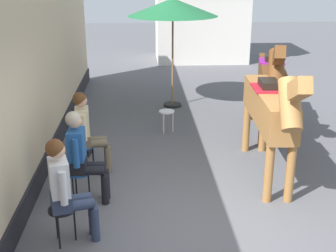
{
  "coord_description": "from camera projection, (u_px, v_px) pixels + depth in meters",
  "views": [
    {
      "loc": [
        -0.77,
        -5.06,
        3.27
      ],
      "look_at": [
        -0.4,
        1.2,
        1.05
      ],
      "focal_mm": 48.35,
      "sensor_mm": 36.0,
      "label": 1
    }
  ],
  "objects": [
    {
      "name": "seated_visitor_far",
      "position": [
        87.0,
        128.0,
        7.36
      ],
      "size": [
        0.61,
        0.49,
        1.39
      ],
      "color": "#194C99",
      "rests_on": "ground_plane"
    },
    {
      "name": "cafe_parasol",
      "position": [
        173.0,
        8.0,
        10.41
      ],
      "size": [
        2.1,
        2.1,
        2.58
      ],
      "color": "black",
      "rests_on": "ground_plane"
    },
    {
      "name": "saddled_horse_near",
      "position": [
        270.0,
        109.0,
        7.08
      ],
      "size": [
        0.57,
        3.0,
        2.06
      ],
      "color": "#9E6B38",
      "rests_on": "ground_plane"
    },
    {
      "name": "ground_plane",
      "position": [
        183.0,
        146.0,
        8.72
      ],
      "size": [
        40.0,
        40.0,
        0.0
      ],
      "primitive_type": "plane",
      "color": "#56565B"
    },
    {
      "name": "distant_cottage",
      "position": [
        201.0,
        9.0,
        16.28
      ],
      "size": [
        3.4,
        2.6,
        3.5
      ],
      "color": "silver",
      "rests_on": "ground_plane"
    },
    {
      "name": "pub_facade_wall",
      "position": [
        21.0,
        91.0,
        6.65
      ],
      "size": [
        0.34,
        14.0,
        3.4
      ],
      "color": "#CCB793",
      "rests_on": "ground_plane"
    },
    {
      "name": "satchel_bag",
      "position": [
        87.0,
        149.0,
        8.28
      ],
      "size": [
        0.16,
        0.3,
        0.2
      ],
      "primitive_type": "cube",
      "rotation": [
        0.0,
        0.0,
        4.55
      ],
      "color": "black",
      "rests_on": "ground_plane"
    },
    {
      "name": "spare_stool_white",
      "position": [
        167.0,
        114.0,
        9.32
      ],
      "size": [
        0.32,
        0.32,
        0.46
      ],
      "color": "white",
      "rests_on": "ground_plane"
    },
    {
      "name": "seated_visitor_middle",
      "position": [
        82.0,
        153.0,
        6.41
      ],
      "size": [
        0.61,
        0.49,
        1.39
      ],
      "color": "#194C99",
      "rests_on": "ground_plane"
    },
    {
      "name": "saddled_horse_far",
      "position": [
        271.0,
        77.0,
        9.12
      ],
      "size": [
        0.93,
        2.95,
        2.06
      ],
      "color": "brown",
      "rests_on": "ground_plane"
    },
    {
      "name": "seated_visitor_near",
      "position": [
        65.0,
        186.0,
        5.44
      ],
      "size": [
        0.61,
        0.48,
        1.39
      ],
      "color": "black",
      "rests_on": "ground_plane"
    }
  ]
}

